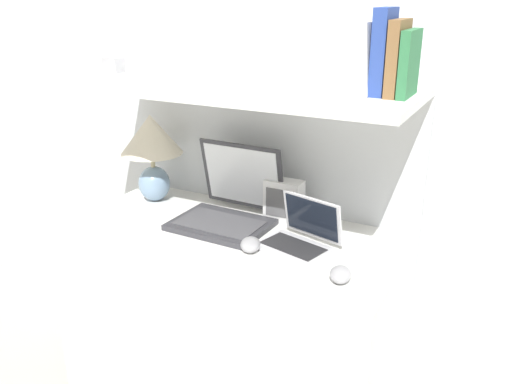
% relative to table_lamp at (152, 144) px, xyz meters
% --- Properties ---
extents(wall_back, '(6.00, 0.05, 2.40)m').
position_rel_table_lamp_xyz_m(wall_back, '(0.44, 0.21, 0.25)').
color(wall_back, silver).
rests_on(wall_back, ground_plane).
extents(desk, '(1.18, 0.58, 0.71)m').
position_rel_table_lamp_xyz_m(desk, '(0.44, -0.14, -0.59)').
color(desk, white).
rests_on(desk, ground_plane).
extents(back_riser, '(1.18, 0.04, 1.20)m').
position_rel_table_lamp_xyz_m(back_riser, '(0.44, 0.17, -0.35)').
color(back_riser, silver).
rests_on(back_riser, ground_plane).
extents(shelf, '(1.18, 0.52, 0.03)m').
position_rel_table_lamp_xyz_m(shelf, '(0.44, -0.07, 0.27)').
color(shelf, white).
rests_on(shelf, back_riser).
extents(table_lamp, '(0.24, 0.24, 0.35)m').
position_rel_table_lamp_xyz_m(table_lamp, '(0.00, 0.00, 0.00)').
color(table_lamp, '#7593B2').
rests_on(table_lamp, desk).
extents(laptop_large, '(0.35, 0.33, 0.28)m').
position_rel_table_lamp_xyz_m(laptop_large, '(0.38, -0.06, -0.18)').
color(laptop_large, '#333338').
rests_on(laptop_large, desk).
extents(laptop_small, '(0.27, 0.24, 0.17)m').
position_rel_table_lamp_xyz_m(laptop_small, '(0.70, -0.14, -0.20)').
color(laptop_small, silver).
rests_on(laptop_small, desk).
extents(computer_mouse, '(0.10, 0.12, 0.04)m').
position_rel_table_lamp_xyz_m(computer_mouse, '(0.56, -0.23, -0.22)').
color(computer_mouse, '#99999E').
rests_on(computer_mouse, desk).
extents(second_mouse, '(0.09, 0.11, 0.04)m').
position_rel_table_lamp_xyz_m(second_mouse, '(0.89, -0.28, -0.22)').
color(second_mouse, '#99999E').
rests_on(second_mouse, desk).
extents(router_box, '(0.14, 0.07, 0.15)m').
position_rel_table_lamp_xyz_m(router_box, '(0.55, 0.06, -0.16)').
color(router_box, white).
rests_on(router_box, desk).
extents(book_green, '(0.03, 0.16, 0.19)m').
position_rel_table_lamp_xyz_m(book_green, '(0.99, -0.07, 0.37)').
color(book_green, '#2D7042').
rests_on(book_green, shelf).
extents(book_brown, '(0.03, 0.15, 0.21)m').
position_rel_table_lamp_xyz_m(book_brown, '(0.95, -0.07, 0.39)').
color(book_brown, brown).
rests_on(book_brown, shelf).
extents(book_blue, '(0.04, 0.13, 0.24)m').
position_rel_table_lamp_xyz_m(book_blue, '(0.91, -0.07, 0.40)').
color(book_blue, '#284293').
rests_on(book_blue, shelf).
extents(book_white, '(0.05, 0.14, 0.21)m').
position_rel_table_lamp_xyz_m(book_white, '(0.86, -0.07, 0.38)').
color(book_white, silver).
rests_on(book_white, shelf).
extents(shelf_gadget, '(0.07, 0.05, 0.06)m').
position_rel_table_lamp_xyz_m(shelf_gadget, '(-0.09, -0.07, 0.31)').
color(shelf_gadget, '#99999E').
rests_on(shelf_gadget, shelf).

